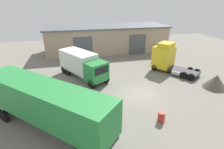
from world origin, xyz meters
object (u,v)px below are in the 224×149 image
tractor_unit_yellow (166,58)px  oil_drum (161,117)px  box_truck_green (82,64)px  gravel_pile (216,82)px  container_trailer_green (43,102)px

tractor_unit_yellow → oil_drum: bearing=114.7°
tractor_unit_yellow → oil_drum: size_ratio=7.26×
box_truck_green → gravel_pile: (14.40, -6.39, -1.06)m
tractor_unit_yellow → oil_drum: 11.92m
tractor_unit_yellow → gravel_pile: bearing=169.7°
box_truck_green → gravel_pile: 15.79m
tractor_unit_yellow → gravel_pile: 6.90m
tractor_unit_yellow → box_truck_green: bearing=53.7°
tractor_unit_yellow → box_truck_green: 11.52m
box_truck_green → gravel_pile: box_truck_green is taller
box_truck_green → gravel_pile: size_ratio=2.85×
box_truck_green → oil_drum: 11.94m
oil_drum → tractor_unit_yellow: bearing=60.0°
container_trailer_green → gravel_pile: 18.13m
container_trailer_green → gravel_pile: container_trailer_green is taller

